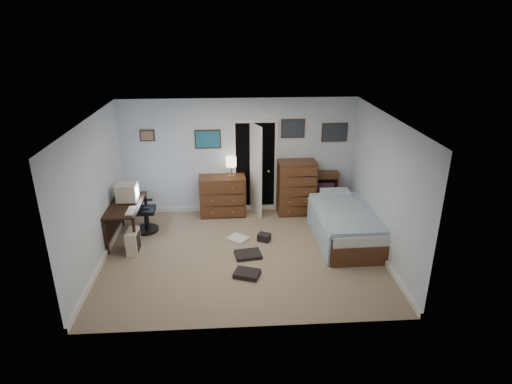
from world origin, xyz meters
TOP-DOWN VIEW (x-y plane):
  - floor at (0.00, 0.00)m, footprint 5.00×4.00m
  - computer_desk at (-2.29, 0.76)m, footprint 0.59×1.28m
  - crt_monitor at (-2.18, 0.91)m, footprint 0.38×0.35m
  - keyboard at (-2.02, 0.41)m, footprint 0.15×0.39m
  - pc_tower at (-2.00, 0.21)m, footprint 0.21×0.41m
  - office_chair at (-1.98, 1.07)m, footprint 0.50×0.50m
  - media_stack at (-2.32, 2.24)m, footprint 0.17×0.17m
  - low_dresser at (-0.37, 1.77)m, footprint 1.01×0.53m
  - table_lamp at (-0.17, 1.78)m, footprint 0.23×0.23m
  - doorway at (0.35, 2.27)m, footprint 0.96×1.12m
  - tall_dresser at (1.23, 1.75)m, footprint 0.84×0.52m
  - headboard_bookcase at (1.67, 1.86)m, footprint 1.00×0.26m
  - bed at (1.98, 0.48)m, footprint 1.18×2.13m
  - wall_posters at (0.57, 1.98)m, footprint 4.38×0.04m
  - floor_clutter at (0.11, -0.07)m, footprint 0.89×1.72m

SIDE VIEW (x-z plane):
  - floor at x=0.00m, z-range -0.02..0.00m
  - floor_clutter at x=0.11m, z-range -0.03..0.11m
  - pc_tower at x=-2.00m, z-range 0.00..0.44m
  - bed at x=1.98m, z-range -0.02..0.67m
  - office_chair at x=-1.98m, z-range -0.11..0.89m
  - media_stack at x=-2.32m, z-range 0.00..0.82m
  - low_dresser at x=-0.37m, z-range 0.00..0.88m
  - headboard_bookcase at x=1.67m, z-range 0.03..0.92m
  - computer_desk at x=-2.29m, z-range 0.20..0.93m
  - tall_dresser at x=1.23m, z-range 0.00..1.19m
  - keyboard at x=-2.02m, z-range 0.74..0.76m
  - crt_monitor at x=-2.18m, z-range 0.74..1.09m
  - doorway at x=0.35m, z-range -0.02..2.03m
  - table_lamp at x=-0.17m, z-range 0.98..1.40m
  - wall_posters at x=0.57m, z-range 1.45..2.05m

